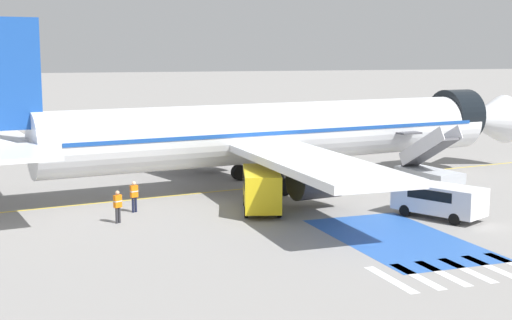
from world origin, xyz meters
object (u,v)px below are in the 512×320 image
Objects in this scene: service_van_2 at (439,198)px; ground_crew_2 at (305,176)px; boarding_stairs_forward at (428,170)px; airliner at (273,133)px; ground_crew_1 at (118,204)px; ground_crew_0 at (134,194)px; fuel_tanker at (113,130)px; service_van_0 at (261,187)px.

service_van_2 is 2.97× the size of ground_crew_2.
service_van_2 is (-5.09, -8.66, 0.09)m from boarding_stairs_forward.
ground_crew_1 is at bearing -65.96° from airliner.
ground_crew_2 is (11.47, 2.12, -0.00)m from ground_crew_0.
fuel_tanker is at bearing 115.23° from boarding_stairs_forward.
service_van_0 is 1.02× the size of service_van_2.
boarding_stairs_forward is at bearing -146.41° from service_van_0.
airliner is 24.24× the size of ground_crew_0.
ground_crew_1 is at bearing 42.95° from ground_crew_0.
airliner is 7.92× the size of boarding_stairs_forward.
ground_crew_1 is at bearing -177.39° from boarding_stairs_forward.
service_van_0 reaches higher than service_van_2.
fuel_tanker is 30.69m from service_van_0.
service_van_0 is 9.77m from service_van_2.
fuel_tanker is 5.00× the size of ground_crew_2.
airliner is 24.29× the size of ground_crew_2.
airliner is 4.86× the size of fuel_tanker.
ground_crew_2 is at bearing -154.84° from fuel_tanker.
fuel_tanker is 4.98× the size of ground_crew_0.
fuel_tanker is 27.37m from ground_crew_2.
service_van_0 is at bearing 143.74° from ground_crew_0.
airliner reaches higher than ground_crew_0.
fuel_tanker is at bearing -114.39° from ground_crew_0.
ground_crew_1 is (-4.53, -30.53, -0.72)m from fuel_tanker.
ground_crew_2 is at bearing -118.96° from service_van_0.
service_van_0 is at bearing -165.66° from fuel_tanker.
fuel_tanker is at bearing -126.23° from ground_crew_1.
service_van_2 is (8.50, -4.81, -0.29)m from service_van_0.
ground_crew_0 is at bearing 176.85° from boarding_stairs_forward.
boarding_stairs_forward is 20.47m from ground_crew_0.
ground_crew_2 is at bearing 16.64° from airliner.
ground_crew_0 reaches higher than ground_crew_1.
boarding_stairs_forward reaches higher than ground_crew_2.
airliner is at bearing 87.50° from service_van_2.
fuel_tanker is 28.40m from ground_crew_0.
ground_crew_1 is (-8.11, -0.05, -0.40)m from service_van_0.
ground_crew_2 is at bearing 169.01° from boarding_stairs_forward.
fuel_tanker is 1.68× the size of service_van_2.
ground_crew_0 is at bearing -146.99° from ground_crew_1.
ground_crew_2 is (-8.94, 0.53, 0.00)m from boarding_stairs_forward.
boarding_stairs_forward is 31.69m from fuel_tanker.
fuel_tanker is at bearing -170.88° from airliner.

